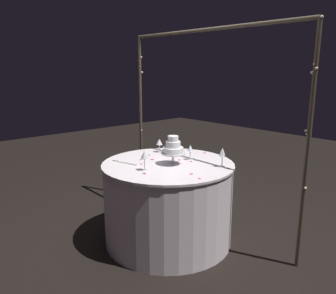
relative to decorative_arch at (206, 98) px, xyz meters
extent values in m
plane|color=black|center=(0.00, -0.51, -1.36)|extent=(12.00, 12.00, 0.00)
cylinder|color=#473D2D|center=(-1.07, 0.00, -0.35)|extent=(0.04, 0.04, 2.00)
cylinder|color=#473D2D|center=(1.07, 0.00, -0.35)|extent=(0.04, 0.04, 2.00)
cylinder|color=#473D2D|center=(0.00, 0.00, 0.65)|extent=(2.15, 0.04, 0.04)
sphere|color=#F9EAB2|center=(-1.06, 0.00, -0.47)|extent=(0.02, 0.02, 0.02)
sphere|color=#F9EAB2|center=(1.05, -0.02, -0.18)|extent=(0.02, 0.02, 0.02)
sphere|color=#F9EAB2|center=(-0.83, 0.02, 0.65)|extent=(0.02, 0.02, 0.02)
sphere|color=#F9EAB2|center=(-1.07, 0.00, -0.82)|extent=(0.02, 0.02, 0.02)
sphere|color=#F9EAB2|center=(1.08, -0.01, 0.29)|extent=(0.02, 0.02, 0.02)
sphere|color=#F9EAB2|center=(-0.43, 0.00, 0.65)|extent=(0.02, 0.02, 0.02)
sphere|color=#F9EAB2|center=(-1.08, 0.01, 0.20)|extent=(0.02, 0.02, 0.02)
sphere|color=#F9EAB2|center=(1.05, -0.01, 0.26)|extent=(0.02, 0.02, 0.02)
sphere|color=#F9EAB2|center=(-0.08, 0.02, 0.65)|extent=(0.02, 0.02, 0.02)
sphere|color=#F9EAB2|center=(-1.07, 0.02, 0.42)|extent=(0.02, 0.02, 0.02)
sphere|color=#F9EAB2|center=(1.05, 0.01, -0.21)|extent=(0.02, 0.02, 0.02)
sphere|color=#F9EAB2|center=(0.33, 0.02, 0.65)|extent=(0.02, 0.02, 0.02)
sphere|color=#F9EAB2|center=(-1.06, 0.02, 0.24)|extent=(0.02, 0.02, 0.02)
sphere|color=#F9EAB2|center=(1.07, -0.01, 0.32)|extent=(0.02, 0.02, 0.02)
sphere|color=#F9EAB2|center=(0.70, 0.00, 0.65)|extent=(0.02, 0.02, 0.02)
sphere|color=#F9EAB2|center=(-1.07, 0.00, -1.10)|extent=(0.02, 0.02, 0.02)
sphere|color=#F9EAB2|center=(1.09, -0.01, -0.65)|extent=(0.02, 0.02, 0.02)
sphere|color=#F9EAB2|center=(1.09, -0.01, 0.65)|extent=(0.02, 0.02, 0.02)
cylinder|color=white|center=(0.00, -0.51, -0.97)|extent=(1.21, 1.21, 0.76)
cylinder|color=white|center=(0.00, -0.51, -0.58)|extent=(1.23, 1.23, 0.02)
cylinder|color=silver|center=(0.05, -0.50, -0.57)|extent=(0.11, 0.11, 0.01)
cylinder|color=silver|center=(0.05, -0.50, -0.52)|extent=(0.02, 0.02, 0.09)
cylinder|color=silver|center=(0.05, -0.50, -0.47)|extent=(0.22, 0.22, 0.01)
cylinder|color=white|center=(0.05, -0.50, -0.44)|extent=(0.19, 0.19, 0.05)
cylinder|color=white|center=(0.05, -0.50, -0.39)|extent=(0.14, 0.14, 0.06)
cylinder|color=white|center=(0.05, -0.50, -0.33)|extent=(0.10, 0.10, 0.05)
cylinder|color=silver|center=(-0.38, -0.30, -0.57)|extent=(0.06, 0.06, 0.00)
cylinder|color=silver|center=(-0.38, -0.30, -0.53)|extent=(0.01, 0.01, 0.08)
cone|color=silver|center=(-0.38, -0.30, -0.46)|extent=(0.07, 0.07, 0.06)
cylinder|color=silver|center=(0.03, -0.82, -0.57)|extent=(0.06, 0.06, 0.00)
cylinder|color=silver|center=(0.03, -0.82, -0.52)|extent=(0.01, 0.01, 0.10)
cone|color=silver|center=(0.03, -0.82, -0.43)|extent=(0.07, 0.07, 0.07)
cylinder|color=silver|center=(0.05, -0.27, -0.57)|extent=(0.06, 0.06, 0.00)
cylinder|color=silver|center=(0.05, -0.27, -0.53)|extent=(0.01, 0.01, 0.08)
cone|color=silver|center=(0.05, -0.27, -0.46)|extent=(0.05, 0.05, 0.06)
cylinder|color=silver|center=(0.41, -0.23, -0.57)|extent=(0.06, 0.06, 0.00)
cylinder|color=silver|center=(0.41, -0.23, -0.52)|extent=(0.01, 0.01, 0.10)
cone|color=silver|center=(0.41, -0.23, -0.43)|extent=(0.06, 0.06, 0.07)
cube|color=silver|center=(-0.24, -0.80, -0.57)|extent=(0.22, 0.08, 0.01)
cube|color=white|center=(-0.37, -0.84, -0.57)|extent=(0.09, 0.04, 0.01)
ellipsoid|color=#C61951|center=(-0.14, -0.72, -0.57)|extent=(0.03, 0.02, 0.00)
ellipsoid|color=#C61951|center=(0.51, -0.63, -0.57)|extent=(0.03, 0.03, 0.00)
ellipsoid|color=#C61951|center=(-0.26, -0.64, -0.57)|extent=(0.02, 0.03, 0.00)
ellipsoid|color=#C61951|center=(-0.36, -0.53, -0.57)|extent=(0.04, 0.03, 0.00)
ellipsoid|color=#C61951|center=(-0.19, -0.54, -0.57)|extent=(0.04, 0.04, 0.00)
ellipsoid|color=#C61951|center=(-0.01, -0.36, -0.57)|extent=(0.04, 0.04, 0.00)
ellipsoid|color=#C61951|center=(0.38, -0.59, -0.57)|extent=(0.03, 0.04, 0.00)
ellipsoid|color=#C61951|center=(0.48, -0.23, -0.57)|extent=(0.04, 0.04, 0.00)
ellipsoid|color=#C61951|center=(0.11, -0.32, -0.57)|extent=(0.03, 0.03, 0.00)
ellipsoid|color=#C61951|center=(0.11, -0.88, -0.57)|extent=(0.04, 0.03, 0.00)
ellipsoid|color=#C61951|center=(0.48, -0.23, -0.57)|extent=(0.03, 0.02, 0.00)
ellipsoid|color=#C61951|center=(-0.35, -0.46, -0.57)|extent=(0.03, 0.03, 0.00)
ellipsoid|color=#C61951|center=(-0.03, 0.03, -0.57)|extent=(0.04, 0.04, 0.00)
camera|label=1|loc=(2.25, -2.55, 0.29)|focal=36.16mm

